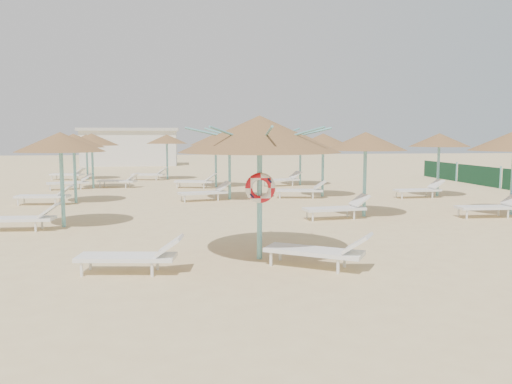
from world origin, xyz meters
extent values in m
plane|color=#DDC186|center=(0.00, 0.00, 0.00)|extent=(120.00, 120.00, 0.00)
cylinder|color=#6CB8BC|center=(0.31, -0.18, 1.24)|extent=(0.11, 0.11, 2.47)
cone|color=brown|center=(0.31, -0.18, 2.58)|extent=(3.29, 3.29, 0.74)
cylinder|color=#6CB8BC|center=(0.31, -0.18, 2.32)|extent=(0.20, 0.20, 0.12)
cylinder|color=#6CB8BC|center=(1.07, -0.18, 2.54)|extent=(1.49, 0.04, 0.38)
cylinder|color=#6CB8BC|center=(0.85, 0.36, 2.54)|extent=(1.08, 1.08, 0.38)
cylinder|color=#6CB8BC|center=(0.31, 0.58, 2.54)|extent=(0.04, 1.49, 0.38)
cylinder|color=#6CB8BC|center=(-0.23, 0.36, 2.54)|extent=(1.08, 1.08, 0.38)
cylinder|color=#6CB8BC|center=(-0.45, -0.18, 2.54)|extent=(1.49, 0.04, 0.38)
cylinder|color=#6CB8BC|center=(-0.23, -0.72, 2.54)|extent=(1.08, 1.08, 0.38)
cylinder|color=#6CB8BC|center=(0.31, -0.94, 2.54)|extent=(0.04, 1.49, 0.38)
cylinder|color=#6CB8BC|center=(0.85, -0.72, 2.54)|extent=(1.08, 1.08, 0.38)
torus|color=red|center=(0.31, -0.28, 1.49)|extent=(0.62, 0.15, 0.62)
cylinder|color=white|center=(-3.08, -1.05, 0.13)|extent=(0.06, 0.06, 0.27)
cylinder|color=white|center=(-3.01, -0.58, 0.13)|extent=(0.06, 0.06, 0.27)
cylinder|color=white|center=(-1.81, -1.23, 0.13)|extent=(0.06, 0.06, 0.27)
cylinder|color=white|center=(-1.74, -0.76, 0.13)|extent=(0.06, 0.06, 0.27)
cube|color=white|center=(-2.30, -0.92, 0.30)|extent=(1.87, 0.84, 0.08)
cube|color=white|center=(-1.50, -1.04, 0.53)|extent=(0.54, 0.63, 0.35)
cylinder|color=white|center=(0.45, -0.79, 0.14)|extent=(0.06, 0.06, 0.28)
cylinder|color=white|center=(0.71, -0.36, 0.14)|extent=(0.06, 0.06, 0.28)
cylinder|color=white|center=(1.58, -1.50, 0.14)|extent=(0.06, 0.06, 0.28)
cylinder|color=white|center=(1.85, -1.08, 0.14)|extent=(0.06, 0.06, 0.28)
cube|color=white|center=(1.25, -1.00, 0.32)|extent=(1.93, 1.53, 0.08)
cube|color=white|center=(1.97, -1.45, 0.56)|extent=(0.73, 0.76, 0.36)
cylinder|color=#6CB8BC|center=(-4.60, 4.21, 1.15)|extent=(0.11, 0.11, 2.30)
cone|color=brown|center=(-4.60, 4.21, 2.38)|extent=(2.42, 2.42, 0.54)
cylinder|color=#6CB8BC|center=(-4.60, 4.21, 2.15)|extent=(0.20, 0.20, 0.12)
cylinder|color=white|center=(-5.16, 3.54, 0.14)|extent=(0.06, 0.06, 0.28)
cylinder|color=white|center=(-5.14, 4.03, 0.14)|extent=(0.06, 0.06, 0.28)
cube|color=white|center=(-5.70, 3.81, 0.32)|extent=(1.93, 0.72, 0.08)
cube|color=white|center=(-4.85, 3.77, 0.56)|extent=(0.52, 0.62, 0.36)
cylinder|color=#6CB8BC|center=(-5.37, 9.48, 1.15)|extent=(0.11, 0.11, 2.30)
cone|color=brown|center=(-5.37, 9.48, 2.38)|extent=(2.29, 2.29, 0.52)
cylinder|color=#6CB8BC|center=(-5.37, 9.48, 2.15)|extent=(0.20, 0.20, 0.12)
cylinder|color=white|center=(-7.29, 8.92, 0.14)|extent=(0.06, 0.06, 0.28)
cylinder|color=white|center=(-7.24, 9.42, 0.14)|extent=(0.06, 0.06, 0.28)
cylinder|color=white|center=(-5.95, 8.77, 0.14)|extent=(0.06, 0.06, 0.28)
cylinder|color=white|center=(-5.90, 9.27, 0.14)|extent=(0.06, 0.06, 0.28)
cube|color=white|center=(-6.47, 9.08, 0.32)|extent=(1.96, 0.82, 0.08)
cube|color=white|center=(-5.63, 8.99, 0.56)|extent=(0.55, 0.65, 0.36)
cylinder|color=#6CB8BC|center=(-5.69, 14.94, 1.15)|extent=(0.11, 0.11, 2.30)
cone|color=brown|center=(-5.69, 14.94, 2.39)|extent=(2.57, 2.57, 0.58)
cylinder|color=#6CB8BC|center=(-5.69, 14.94, 2.15)|extent=(0.20, 0.20, 0.12)
cylinder|color=white|center=(-7.48, 14.07, 0.14)|extent=(0.06, 0.06, 0.28)
cylinder|color=white|center=(-7.63, 14.55, 0.14)|extent=(0.06, 0.06, 0.28)
cylinder|color=white|center=(-6.19, 14.46, 0.14)|extent=(0.06, 0.06, 0.28)
cylinder|color=white|center=(-6.33, 14.94, 0.14)|extent=(0.06, 0.06, 0.28)
cube|color=white|center=(-6.79, 14.54, 0.32)|extent=(2.00, 1.14, 0.08)
cube|color=white|center=(-5.97, 14.78, 0.56)|extent=(0.64, 0.71, 0.36)
cylinder|color=white|center=(-5.43, 15.23, 0.14)|extent=(0.06, 0.06, 0.28)
cylinder|color=white|center=(-5.28, 15.71, 0.14)|extent=(0.06, 0.06, 0.28)
cylinder|color=white|center=(-4.13, 14.84, 0.14)|extent=(0.06, 0.06, 0.28)
cylinder|color=white|center=(-3.99, 15.32, 0.14)|extent=(0.06, 0.06, 0.28)
cube|color=white|center=(-4.59, 15.24, 0.32)|extent=(2.00, 1.14, 0.08)
cube|color=white|center=(-3.77, 15.00, 0.56)|extent=(0.64, 0.71, 0.36)
cylinder|color=#6CB8BC|center=(0.56, 9.79, 1.15)|extent=(0.11, 0.11, 2.30)
cone|color=brown|center=(0.56, 9.79, 2.40)|extent=(2.89, 2.89, 0.65)
cylinder|color=#6CB8BC|center=(0.56, 9.79, 2.15)|extent=(0.20, 0.20, 0.12)
cylinder|color=white|center=(-1.25, 8.95, 0.14)|extent=(0.06, 0.06, 0.28)
cylinder|color=white|center=(-1.38, 9.43, 0.14)|extent=(0.06, 0.06, 0.28)
cylinder|color=white|center=(0.06, 9.29, 0.14)|extent=(0.06, 0.06, 0.28)
cylinder|color=white|center=(-0.07, 9.78, 0.14)|extent=(0.06, 0.06, 0.28)
cube|color=white|center=(-0.54, 9.39, 0.32)|extent=(2.00, 1.08, 0.08)
cube|color=white|center=(0.28, 9.61, 0.56)|extent=(0.62, 0.70, 0.36)
cylinder|color=#6CB8BC|center=(0.31, 14.83, 1.15)|extent=(0.11, 0.11, 2.30)
cone|color=brown|center=(0.31, 14.83, 2.39)|extent=(2.58, 2.58, 0.58)
cylinder|color=#6CB8BC|center=(0.31, 14.83, 2.15)|extent=(0.20, 0.20, 0.12)
cylinder|color=white|center=(-1.63, 14.40, 0.14)|extent=(0.06, 0.06, 0.28)
cylinder|color=white|center=(-1.50, 14.88, 0.14)|extent=(0.06, 0.06, 0.28)
cylinder|color=white|center=(-0.33, 14.04, 0.14)|extent=(0.06, 0.06, 0.28)
cylinder|color=white|center=(-0.19, 14.53, 0.14)|extent=(0.06, 0.06, 0.28)
cube|color=white|center=(-0.79, 14.43, 0.32)|extent=(2.00, 1.10, 0.08)
cube|color=white|center=(0.03, 14.21, 0.56)|extent=(0.63, 0.71, 0.36)
cylinder|color=#6CB8BC|center=(4.42, 4.86, 1.15)|extent=(0.11, 0.11, 2.30)
cone|color=brown|center=(4.42, 4.86, 2.39)|extent=(2.55, 2.55, 0.57)
cylinder|color=#6CB8BC|center=(4.42, 4.86, 2.15)|extent=(0.20, 0.20, 0.12)
cylinder|color=white|center=(2.55, 4.11, 0.14)|extent=(0.06, 0.06, 0.28)
cylinder|color=white|center=(2.49, 4.61, 0.14)|extent=(0.06, 0.06, 0.28)
cylinder|color=white|center=(3.89, 4.27, 0.14)|extent=(0.06, 0.06, 0.28)
cylinder|color=white|center=(3.83, 4.77, 0.14)|extent=(0.06, 0.06, 0.28)
cube|color=white|center=(3.32, 4.46, 0.32)|extent=(1.96, 0.84, 0.08)
cube|color=white|center=(4.16, 4.56, 0.56)|extent=(0.55, 0.65, 0.36)
cylinder|color=#6CB8BC|center=(4.53, 10.15, 1.15)|extent=(0.11, 0.11, 2.30)
cone|color=brown|center=(4.53, 10.15, 2.38)|extent=(2.44, 2.44, 0.55)
cylinder|color=#6CB8BC|center=(4.53, 10.15, 2.15)|extent=(0.20, 0.20, 0.12)
cylinder|color=white|center=(2.60, 9.64, 0.14)|extent=(0.06, 0.06, 0.28)
cylinder|color=white|center=(2.68, 10.13, 0.14)|extent=(0.06, 0.06, 0.28)
cylinder|color=white|center=(3.93, 9.41, 0.14)|extent=(0.06, 0.06, 0.28)
cylinder|color=white|center=(4.01, 9.91, 0.14)|extent=(0.06, 0.06, 0.28)
cube|color=white|center=(3.43, 9.75, 0.32)|extent=(1.98, 0.93, 0.08)
cube|color=white|center=(4.27, 9.61, 0.56)|extent=(0.58, 0.67, 0.36)
cylinder|color=#6CB8BC|center=(4.72, 15.17, 1.15)|extent=(0.11, 0.11, 2.30)
cone|color=brown|center=(4.72, 15.17, 2.39)|extent=(2.77, 2.77, 0.62)
cylinder|color=#6CB8BC|center=(4.72, 15.17, 2.15)|extent=(0.20, 0.20, 0.12)
cylinder|color=white|center=(2.92, 14.31, 0.14)|extent=(0.06, 0.06, 0.28)
cylinder|color=white|center=(2.78, 14.79, 0.14)|extent=(0.06, 0.06, 0.28)
cylinder|color=white|center=(4.22, 14.68, 0.14)|extent=(0.06, 0.06, 0.28)
cylinder|color=white|center=(4.08, 15.16, 0.14)|extent=(0.06, 0.06, 0.28)
cube|color=white|center=(3.62, 14.77, 0.32)|extent=(2.00, 1.11, 0.08)
cube|color=white|center=(4.44, 15.00, 0.56)|extent=(0.63, 0.71, 0.36)
cylinder|color=white|center=(7.35, 3.86, 0.14)|extent=(0.06, 0.06, 0.28)
cylinder|color=white|center=(7.36, 4.36, 0.14)|extent=(0.06, 0.06, 0.28)
cylinder|color=white|center=(8.70, 3.82, 0.14)|extent=(0.06, 0.06, 0.28)
cylinder|color=white|center=(8.71, 4.32, 0.14)|extent=(0.06, 0.06, 0.28)
cube|color=white|center=(8.16, 4.09, 0.32)|extent=(1.92, 0.68, 0.08)
cylinder|color=#6CB8BC|center=(9.39, 9.55, 1.15)|extent=(0.11, 0.11, 2.30)
cone|color=brown|center=(9.39, 9.55, 2.38)|extent=(2.50, 2.50, 0.56)
cylinder|color=#6CB8BC|center=(9.39, 9.55, 2.15)|extent=(0.20, 0.20, 0.12)
cylinder|color=white|center=(7.50, 8.86, 0.14)|extent=(0.06, 0.06, 0.28)
cylinder|color=white|center=(7.48, 9.36, 0.14)|extent=(0.06, 0.06, 0.28)
cylinder|color=white|center=(8.85, 8.93, 0.14)|extent=(0.06, 0.06, 0.28)
cylinder|color=white|center=(8.83, 9.43, 0.14)|extent=(0.06, 0.06, 0.28)
cube|color=white|center=(8.29, 9.15, 0.32)|extent=(1.93, 0.71, 0.08)
cube|color=white|center=(9.14, 9.19, 0.56)|extent=(0.51, 0.62, 0.36)
cylinder|color=#6CB8BC|center=(-2.28, 19.78, 1.15)|extent=(0.11, 0.11, 2.30)
cone|color=brown|center=(-2.28, 19.78, 2.38)|extent=(2.40, 2.40, 0.54)
cylinder|color=#6CB8BC|center=(-2.28, 19.78, 2.15)|extent=(0.20, 0.20, 0.12)
cylinder|color=white|center=(-4.21, 19.32, 0.14)|extent=(0.06, 0.06, 0.28)
cylinder|color=white|center=(-4.10, 19.81, 0.14)|extent=(0.06, 0.06, 0.28)
cylinder|color=white|center=(-2.90, 19.00, 0.14)|extent=(0.06, 0.06, 0.28)
cylinder|color=white|center=(-2.78, 19.49, 0.14)|extent=(0.06, 0.06, 0.28)
cube|color=white|center=(-3.38, 19.38, 0.32)|extent=(1.99, 1.05, 0.08)
cube|color=white|center=(-2.55, 19.18, 0.56)|extent=(0.61, 0.70, 0.36)
cylinder|color=#6CB8BC|center=(-6.98, 20.43, 1.15)|extent=(0.11, 0.11, 2.30)
cone|color=brown|center=(-6.98, 20.43, 2.38)|extent=(2.35, 2.35, 0.53)
cylinder|color=#6CB8BC|center=(-6.98, 20.43, 2.15)|extent=(0.20, 0.20, 0.12)
cylinder|color=white|center=(-8.92, 20.04, 0.14)|extent=(0.06, 0.06, 0.28)
cylinder|color=white|center=(-8.77, 20.51, 0.14)|extent=(0.06, 0.06, 0.28)
cylinder|color=white|center=(-7.63, 19.63, 0.14)|extent=(0.06, 0.06, 0.28)
cylinder|color=white|center=(-7.48, 20.10, 0.14)|extent=(0.06, 0.06, 0.28)
cube|color=white|center=(-8.08, 20.03, 0.32)|extent=(2.00, 1.17, 0.08)
cube|color=white|center=(-7.27, 19.77, 0.56)|extent=(0.64, 0.72, 0.36)
cube|color=silver|center=(-6.00, 35.00, 1.50)|extent=(8.00, 4.00, 3.00)
cube|color=beige|center=(-6.00, 35.00, 3.12)|extent=(8.40, 4.40, 0.25)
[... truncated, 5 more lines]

